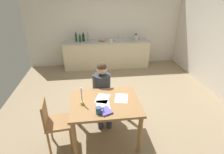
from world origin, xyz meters
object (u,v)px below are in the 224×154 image
chair_at_table (102,94)px  stovetop_kettle (136,37)px  teacup_on_counter (111,41)px  candlestick (82,100)px  book_magazine (105,111)px  dining_table (105,108)px  wine_glass_by_kettle (104,37)px  chair_side_empty (55,122)px  bottle_sauce (88,38)px  bottle_vinegar (80,39)px  wine_glass_near_sink (108,37)px  sink_unit (119,40)px  bottle_oil (76,38)px  mixing_bowl (102,40)px  person_seated (103,89)px  coffee_mug (99,110)px  bottle_wine_red (83,37)px

chair_at_table → stovetop_kettle: (1.33, 2.63, 0.52)m
stovetop_kettle → teacup_on_counter: bearing=-170.0°
candlestick → book_magazine: (0.34, -0.24, -0.07)m
candlestick → stovetop_kettle: stovetop_kettle is taller
dining_table → teacup_on_counter: 3.23m
chair_at_table → wine_glass_by_kettle: size_ratio=5.54×
chair_side_empty → bottle_sauce: bearing=80.5°
bottle_vinegar → wine_glass_near_sink: 0.92m
wine_glass_near_sink → teacup_on_counter: bearing=-76.7°
sink_unit → stovetop_kettle: bearing=-0.4°
candlestick → wine_glass_by_kettle: size_ratio=1.97×
bottle_oil → bottle_sauce: bearing=-12.0°
candlestick → bottle_sauce: (0.11, 3.33, 0.20)m
bottle_sauce → mixing_bowl: size_ratio=1.45×
candlestick → wine_glass_by_kettle: wine_glass_by_kettle is taller
chair_side_empty → wine_glass_near_sink: (1.23, 3.57, 0.51)m
chair_at_table → bottle_sauce: size_ratio=2.75×
wine_glass_near_sink → stovetop_kettle: bearing=-9.2°
person_seated → mixing_bowl: size_ratio=5.57×
bottle_vinegar → bottle_sauce: bottle_sauce is taller
sink_unit → chair_side_empty: bearing=-114.9°
book_magazine → sink_unit: 3.69m
wine_glass_by_kettle → candlestick: bearing=-100.5°
wine_glass_by_kettle → bottle_sauce: bearing=-161.9°
coffee_mug → bottle_oil: size_ratio=0.41×
bottle_vinegar → stovetop_kettle: size_ratio=1.13×
book_magazine → bottle_sauce: size_ratio=0.63×
person_seated → candlestick: bearing=-122.0°
candlestick → stovetop_kettle: bearing=63.3°
bottle_wine_red → bottle_sauce: 0.17m
chair_at_table → bottle_wine_red: 2.78m
bottle_sauce → mixing_bowl: bottle_sauce is taller
book_magazine → sink_unit: sink_unit is taller
coffee_mug → bottle_sauce: bearing=92.2°
dining_table → bottle_vinegar: bearing=98.6°
sink_unit → bottle_vinegar: 1.27m
coffee_mug → wine_glass_by_kettle: size_ratio=0.81×
bottle_oil → stovetop_kettle: (1.95, -0.05, -0.03)m
bottle_oil → stovetop_kettle: 1.96m
book_magazine → wine_glass_near_sink: size_ratio=1.27×
chair_side_empty → bottle_sauce: 3.49m
candlestick → sink_unit: size_ratio=0.84×
dining_table → chair_at_table: size_ratio=1.32×
mixing_bowl → person_seated: bearing=-94.3°
bottle_oil → mixing_bowl: (0.84, -0.06, -0.08)m
bottle_vinegar → wine_glass_by_kettle: 0.80m
coffee_mug → bottle_sauce: bottle_sauce is taller
person_seated → dining_table: bearing=-89.8°
sink_unit → wine_glass_near_sink: size_ratio=2.34×
dining_table → wine_glass_by_kettle: bearing=85.3°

